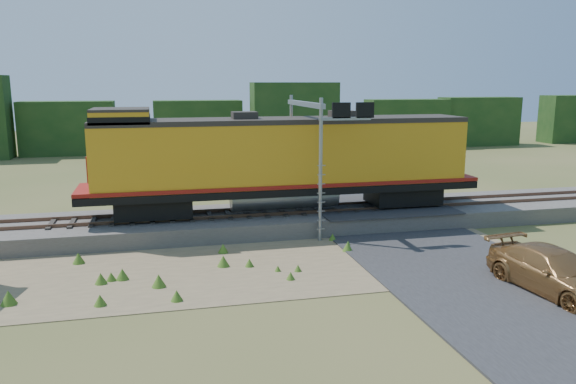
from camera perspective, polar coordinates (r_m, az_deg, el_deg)
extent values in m
plane|color=#475123|center=(22.29, -1.76, -7.68)|extent=(140.00, 140.00, 0.00)
cube|color=slate|center=(27.85, -4.24, -3.01)|extent=(70.00, 5.00, 0.80)
cube|color=brown|center=(27.04, -4.01, -2.39)|extent=(70.00, 0.10, 0.16)
cube|color=brown|center=(28.43, -4.48, -1.72)|extent=(70.00, 0.10, 0.16)
cube|color=#8C7754|center=(22.47, -7.07, -7.57)|extent=(26.00, 8.00, 0.03)
cube|color=#38383A|center=(29.62, 9.25, -1.41)|extent=(7.00, 5.20, 0.06)
cube|color=#38383A|center=(44.70, 1.40, 1.92)|extent=(7.00, 24.00, 0.08)
cube|color=#183814|center=(58.97, -9.24, 7.15)|extent=(36.00, 3.00, 6.50)
cube|color=#183814|center=(73.57, 23.86, 6.92)|extent=(50.00, 3.00, 6.00)
cube|color=black|center=(27.31, -13.49, -1.42)|extent=(3.52, 2.25, 0.88)
cube|color=black|center=(30.02, 11.56, -0.22)|extent=(3.52, 2.25, 0.88)
cube|color=black|center=(27.86, -0.36, 0.43)|extent=(19.57, 2.94, 0.35)
cylinder|color=gray|center=(27.95, -0.36, -0.51)|extent=(5.38, 1.17, 1.17)
cube|color=#C58A17|center=(27.59, -0.36, 3.89)|extent=(18.11, 2.84, 3.03)
cube|color=maroon|center=(27.81, -0.36, 1.03)|extent=(19.57, 2.99, 0.18)
cube|color=#28231E|center=(27.44, -0.37, 7.28)|extent=(18.11, 2.89, 0.23)
cube|color=#C58A17|center=(26.78, -16.64, 7.21)|extent=(2.54, 2.84, 0.69)
cube|color=#28231E|center=(26.76, -16.68, 8.02)|extent=(2.54, 2.89, 0.12)
cube|color=black|center=(26.78, -16.63, 7.10)|extent=(2.59, 2.89, 0.34)
cube|color=maroon|center=(27.12, -19.48, 2.40)|extent=(0.10, 1.96, 1.17)
cube|color=#28231E|center=(27.05, -4.45, 7.67)|extent=(1.17, 0.98, 0.44)
cube|color=#28231E|center=(28.22, 5.51, 7.79)|extent=(1.17, 0.98, 0.44)
cylinder|color=gray|center=(25.23, 3.32, 2.14)|extent=(0.17, 0.17, 6.50)
cylinder|color=gray|center=(30.59, 0.33, 3.73)|extent=(0.17, 0.17, 6.50)
cube|color=gray|center=(27.64, 1.72, 8.93)|extent=(0.23, 6.20, 0.23)
cube|color=gray|center=(25.32, 5.82, 7.42)|extent=(2.42, 0.14, 0.14)
cube|color=black|center=(25.24, 5.43, 8.26)|extent=(0.84, 0.14, 0.70)
cube|color=black|center=(25.62, 7.82, 8.25)|extent=(0.84, 0.14, 0.70)
imported|color=#9B6B39|center=(21.60, 25.39, -7.31)|extent=(2.75, 5.43, 1.51)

